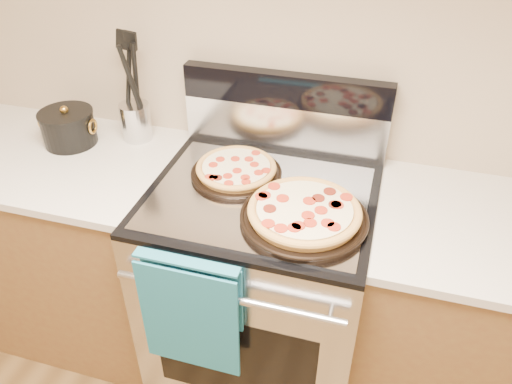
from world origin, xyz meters
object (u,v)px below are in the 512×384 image
(utensil_crock, at_px, (136,121))
(saucepan, at_px, (69,129))
(pepperoni_pizza_back, at_px, (236,170))
(pepperoni_pizza_front, at_px, (304,213))
(range_body, at_px, (261,290))

(utensil_crock, distance_m, saucepan, 0.26)
(pepperoni_pizza_back, xyz_separation_m, saucepan, (-0.70, 0.06, 0.02))
(pepperoni_pizza_front, relative_size, saucepan, 1.95)
(range_body, height_order, pepperoni_pizza_back, pepperoni_pizza_back)
(utensil_crock, bearing_deg, range_body, -22.41)
(pepperoni_pizza_front, xyz_separation_m, utensil_crock, (-0.75, 0.35, 0.03))
(range_body, relative_size, utensil_crock, 6.15)
(pepperoni_pizza_front, bearing_deg, utensil_crock, 154.68)
(range_body, distance_m, saucepan, 0.98)
(utensil_crock, relative_size, saucepan, 0.73)
(range_body, distance_m, utensil_crock, 0.83)
(utensil_crock, height_order, saucepan, utensil_crock)
(range_body, xyz_separation_m, pepperoni_pizza_back, (-0.11, 0.07, 0.50))
(pepperoni_pizza_front, distance_m, utensil_crock, 0.83)
(pepperoni_pizza_back, xyz_separation_m, utensil_crock, (-0.47, 0.17, 0.04))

